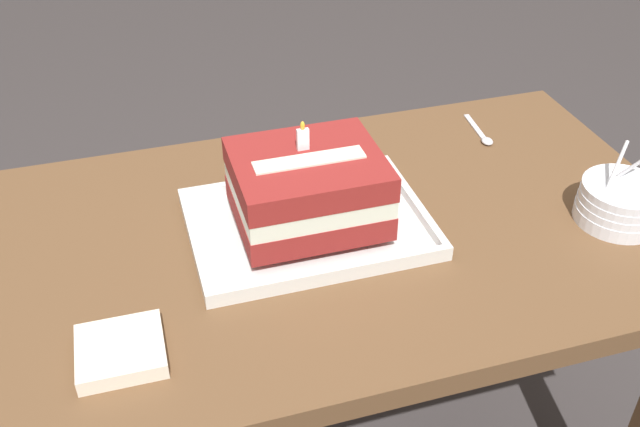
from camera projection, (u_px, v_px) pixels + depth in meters
name	position (u px, v px, depth m)	size (l,w,h in m)	color
dining_table	(331.00, 283.00, 1.20)	(1.13, 0.65, 0.71)	brown
foil_tray	(308.00, 226.00, 1.13)	(0.36, 0.27, 0.02)	silver
birthday_cake	(308.00, 188.00, 1.09)	(0.22, 0.19, 0.15)	maroon
bowl_stack	(620.00, 203.00, 1.14)	(0.13, 0.13, 0.12)	white
serving_spoon_near_tray	(483.00, 136.00, 1.36)	(0.03, 0.12, 0.01)	silver
napkin_pile	(121.00, 351.00, 0.91)	(0.11, 0.10, 0.02)	silver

